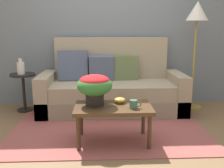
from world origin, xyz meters
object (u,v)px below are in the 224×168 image
object	(u,v)px
floor_lamp	(197,22)
couch	(111,89)
coffee_table	(113,110)
snack_bowl	(120,100)
side_table	(23,85)
potted_plant	(95,86)
coffee_mug	(134,104)
table_vase	(21,68)

from	to	relation	value
floor_lamp	couch	bearing A→B (deg)	-179.03
coffee_table	floor_lamp	distance (m)	2.03
snack_bowl	side_table	bearing A→B (deg)	142.75
couch	side_table	size ratio (longest dim) A/B	3.72
side_table	potted_plant	world-z (taller)	potted_plant
floor_lamp	coffee_mug	world-z (taller)	floor_lamp
coffee_mug	potted_plant	bearing A→B (deg)	161.00
coffee_table	potted_plant	xyz separation A→B (m)	(-0.20, 0.05, 0.27)
coffee_table	side_table	distance (m)	1.77
snack_bowl	table_vase	bearing A→B (deg)	143.48
potted_plant	table_vase	distance (m)	1.58
couch	table_vase	bearing A→B (deg)	-179.29
side_table	coffee_mug	world-z (taller)	side_table
potted_plant	side_table	bearing A→B (deg)	134.87
coffee_table	coffee_mug	world-z (taller)	coffee_mug
side_table	potted_plant	size ratio (longest dim) A/B	1.50
potted_plant	coffee_mug	distance (m)	0.48
couch	floor_lamp	distance (m)	1.65
table_vase	couch	bearing A→B (deg)	0.71
side_table	coffee_mug	bearing A→B (deg)	-39.51
coffee_table	potted_plant	bearing A→B (deg)	166.05
potted_plant	snack_bowl	distance (m)	0.34
coffee_table	floor_lamp	bearing A→B (deg)	42.23
floor_lamp	snack_bowl	world-z (taller)	floor_lamp
side_table	table_vase	bearing A→B (deg)	-127.24
floor_lamp	potted_plant	world-z (taller)	floor_lamp
potted_plant	coffee_mug	world-z (taller)	potted_plant
couch	table_vase	distance (m)	1.40
couch	potted_plant	distance (m)	1.19
coffee_table	table_vase	bearing A→B (deg)	139.12
snack_bowl	couch	bearing A→B (deg)	93.01
coffee_mug	snack_bowl	world-z (taller)	coffee_mug
potted_plant	coffee_mug	size ratio (longest dim) A/B	3.05
side_table	coffee_mug	size ratio (longest dim) A/B	4.58
couch	coffee_mug	distance (m)	1.29
couch	floor_lamp	world-z (taller)	floor_lamp
potted_plant	snack_bowl	world-z (taller)	potted_plant
couch	coffee_table	world-z (taller)	couch
coffee_table	potted_plant	distance (m)	0.34
couch	potted_plant	world-z (taller)	couch
coffee_mug	table_vase	bearing A→B (deg)	141.14
snack_bowl	floor_lamp	bearing A→B (deg)	41.31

